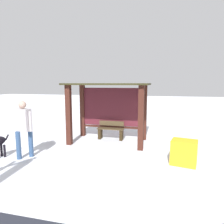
% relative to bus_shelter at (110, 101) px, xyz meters
% --- Properties ---
extents(ground_plane, '(60.00, 60.00, 0.00)m').
position_rel_bus_shelter_xyz_m(ground_plane, '(0.00, -0.22, -1.60)').
color(ground_plane, white).
extents(bus_shelter, '(3.15, 1.84, 2.32)m').
position_rel_bus_shelter_xyz_m(bus_shelter, '(0.00, 0.00, 0.00)').
color(bus_shelter, '#401D15').
rests_on(bus_shelter, ground).
extents(bench_left_inside, '(1.11, 0.35, 0.75)m').
position_rel_bus_shelter_xyz_m(bench_left_inside, '(0.00, 0.19, -1.26)').
color(bench_left_inside, '#4B3B25').
rests_on(bench_left_inside, ground).
extents(person_walking, '(0.63, 0.45, 1.79)m').
position_rel_bus_shelter_xyz_m(person_walking, '(-2.08, -2.53, -0.55)').
color(person_walking, '#BAB3B6').
rests_on(person_walking, ground).
extents(grit_bin, '(0.80, 0.69, 0.71)m').
position_rel_bus_shelter_xyz_m(grit_bin, '(2.69, -1.89, -1.25)').
color(grit_bin, yellow).
rests_on(grit_bin, ground).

